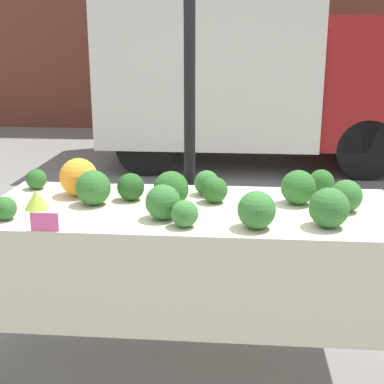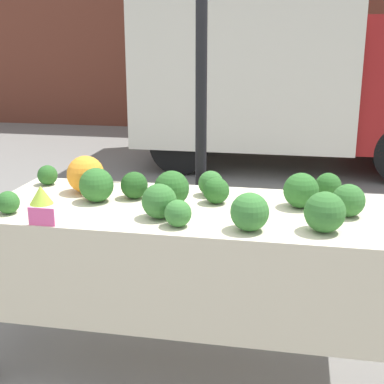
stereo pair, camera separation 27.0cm
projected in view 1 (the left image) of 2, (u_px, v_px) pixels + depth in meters
name	position (u px, v px, depth m)	size (l,w,h in m)	color
ground_plane	(192.00, 359.00, 2.97)	(40.00, 40.00, 0.00)	gray
tent_pole	(190.00, 138.00, 3.31)	(0.07, 0.07, 2.24)	black
parked_truck	(251.00, 65.00, 7.32)	(4.30, 2.09, 2.60)	silver
market_table	(191.00, 232.00, 2.69)	(2.10, 0.84, 0.89)	beige
orange_cauliflower	(79.00, 177.00, 2.89)	(0.21, 0.21, 0.21)	orange
romanesco_head	(36.00, 199.00, 2.68)	(0.12, 0.12, 0.10)	#93B238
broccoli_head_0	(207.00, 183.00, 2.92)	(0.14, 0.14, 0.14)	#336B2D
broccoli_head_1	(298.00, 187.00, 2.75)	(0.18, 0.18, 0.18)	#2D6628
broccoli_head_2	(131.00, 187.00, 2.82)	(0.15, 0.15, 0.15)	#23511E
broccoli_head_3	(171.00, 189.00, 2.72)	(0.18, 0.18, 0.18)	#285B23
broccoli_head_4	(93.00, 188.00, 2.74)	(0.18, 0.18, 0.18)	#2D6628
broccoli_head_5	(321.00, 182.00, 2.92)	(0.14, 0.14, 0.14)	#285B23
broccoli_head_6	(163.00, 202.00, 2.52)	(0.17, 0.17, 0.17)	#336B2D
broccoli_head_7	(215.00, 190.00, 2.78)	(0.14, 0.14, 0.14)	#285B23
broccoli_head_8	(346.00, 196.00, 2.63)	(0.16, 0.16, 0.16)	#336B2D
broccoli_head_9	(36.00, 179.00, 3.03)	(0.12, 0.12, 0.12)	#285B23
broccoli_head_10	(329.00, 208.00, 2.41)	(0.18, 0.18, 0.18)	#336B2D
broccoli_head_11	(257.00, 210.00, 2.40)	(0.17, 0.17, 0.17)	#387533
broccoli_head_12	(185.00, 214.00, 2.42)	(0.13, 0.13, 0.13)	#387533
broccoli_head_13	(5.00, 208.00, 2.52)	(0.11, 0.11, 0.11)	#2D6628
price_sign	(44.00, 222.00, 2.37)	(0.13, 0.01, 0.09)	#F45B9E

